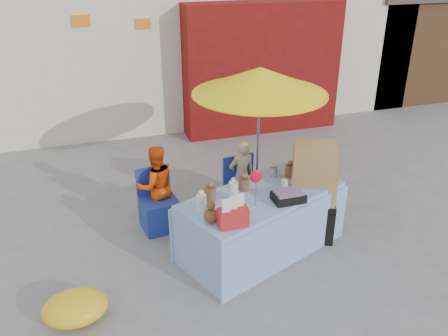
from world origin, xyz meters
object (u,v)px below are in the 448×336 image
object	(u,v)px
vendor_orange	(156,186)
chair_left	(159,211)
vendor_beige	(241,176)
box_stack	(312,195)
chair_right	(244,198)
market_table	(261,221)
umbrella	(260,81)

from	to	relation	value
vendor_orange	chair_left	bearing A→B (deg)	81.77
chair_left	vendor_beige	bearing A→B (deg)	-1.24
vendor_beige	box_stack	bearing A→B (deg)	117.36
chair_left	chair_right	bearing A→B (deg)	-7.37
box_stack	chair_left	bearing A→B (deg)	157.12
vendor_orange	box_stack	world-z (taller)	box_stack
market_table	chair_right	distance (m)	0.93
vendor_beige	vendor_orange	bearing A→B (deg)	-7.37
chair_left	vendor_beige	xyz separation A→B (m)	(1.25, 0.13, 0.30)
box_stack	market_table	bearing A→B (deg)	-171.87
chair_right	vendor_beige	bearing A→B (deg)	81.77
market_table	umbrella	bearing A→B (deg)	48.99
market_table	chair_left	distance (m)	1.47
chair_left	box_stack	xyz separation A→B (m)	(1.90, -0.80, 0.37)
chair_right	box_stack	xyz separation A→B (m)	(0.65, -0.80, 0.37)
chair_left	chair_right	distance (m)	1.25
market_table	umbrella	distance (m)	1.94
market_table	chair_left	bearing A→B (deg)	119.28
market_table	umbrella	xyz separation A→B (m)	(0.40, 1.19, 1.47)
chair_right	box_stack	distance (m)	1.10
vendor_orange	umbrella	bearing A→B (deg)	178.16
chair_left	box_stack	world-z (taller)	box_stack
vendor_orange	box_stack	bearing A→B (deg)	146.38
market_table	chair_left	world-z (taller)	market_table
market_table	vendor_orange	xyz separation A→B (m)	(-1.15, 1.04, 0.17)
market_table	vendor_beige	size ratio (longest dim) A/B	2.13
chair_right	box_stack	size ratio (longest dim) A/B	0.63
chair_right	umbrella	size ratio (longest dim) A/B	0.41
chair_right	chair_left	bearing A→B (deg)	172.63
box_stack	vendor_beige	bearing A→B (deg)	124.72
market_table	chair_right	world-z (taller)	market_table
box_stack	vendor_orange	bearing A→B (deg)	153.75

